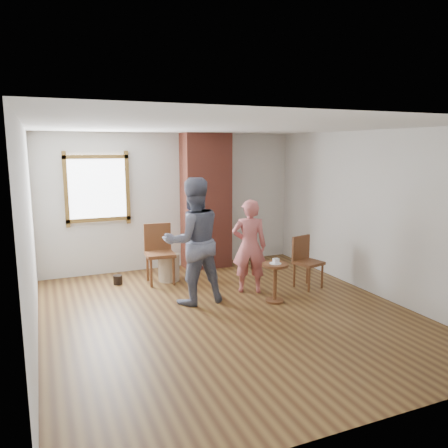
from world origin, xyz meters
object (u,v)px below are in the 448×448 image
at_px(stoneware_crock, 169,267).
at_px(side_table, 275,276).
at_px(person_pink, 249,246).
at_px(dining_chair_right, 305,259).
at_px(man, 193,241).
at_px(dining_chair_left, 159,250).

relative_size(stoneware_crock, side_table, 0.80).
distance_m(stoneware_crock, person_pink, 1.60).
distance_m(dining_chair_right, person_pink, 1.03).
bearing_deg(side_table, person_pink, 104.97).
height_order(man, person_pink, man).
bearing_deg(dining_chair_right, side_table, -166.96).
bearing_deg(person_pink, side_table, 127.81).
distance_m(dining_chair_left, person_pink, 1.65).
height_order(dining_chair_left, man, man).
distance_m(dining_chair_left, man, 1.30).
height_order(stoneware_crock, man, man).
height_order(dining_chair_left, dining_chair_right, dining_chair_left).
bearing_deg(man, person_pink, -175.96).
bearing_deg(person_pink, man, 29.21).
bearing_deg(side_table, dining_chair_left, 128.83).
relative_size(stoneware_crock, person_pink, 0.32).
xyz_separation_m(stoneware_crock, dining_chair_left, (-0.17, 0.01, 0.33)).
bearing_deg(side_table, dining_chair_right, 27.99).
xyz_separation_m(dining_chair_right, side_table, (-0.83, -0.44, -0.08)).
relative_size(dining_chair_right, person_pink, 0.57).
height_order(dining_chair_right, man, man).
xyz_separation_m(man, person_pink, (0.99, 0.11, -0.19)).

